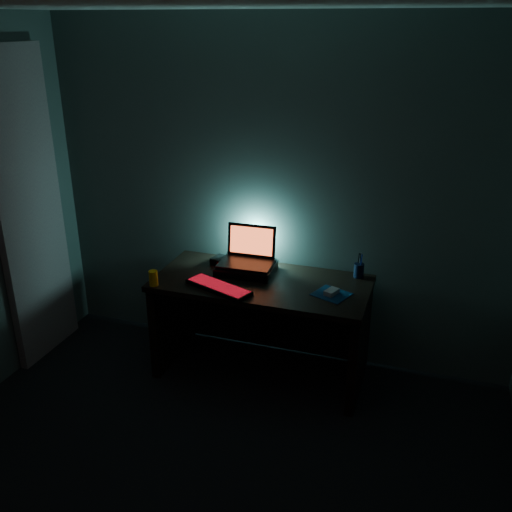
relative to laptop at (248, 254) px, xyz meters
The scene contains 11 objects.
room 1.82m from the laptop, 85.17° to the right, with size 3.50×4.00×2.50m.
desk 0.42m from the laptop, 34.93° to the right, with size 1.50×0.70×0.75m.
curtain 1.62m from the laptop, 167.12° to the right, with size 0.06×0.65×2.30m, color tan.
riser 0.10m from the laptop, 88.29° to the right, with size 0.40×0.30×0.06m, color black.
laptop is the anchor object (origin of this frame).
keyboard 0.40m from the laptop, 102.64° to the right, with size 0.51×0.32×0.03m.
mousepad 0.70m from the laptop, 18.22° to the right, with size 0.22×0.20×0.00m, color #0B274D.
mouse 0.70m from the laptop, 18.22° to the right, with size 0.06×0.10×0.03m, color #9A9BA0.
pen_cup 0.79m from the laptop, ahead, with size 0.07×0.07×0.10m, color black.
juice_glass 0.70m from the laptop, 139.24° to the right, with size 0.06×0.06×0.11m, color #FFB60D.
router 0.23m from the laptop, behind, with size 0.18×0.16×0.05m.
Camera 1 is at (1.09, -1.82, 2.43)m, focal length 40.00 mm.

